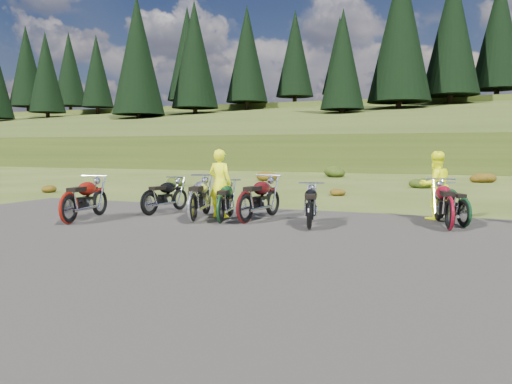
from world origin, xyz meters
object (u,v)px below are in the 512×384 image
at_px(motorcycle_3, 193,224).
at_px(person_middle, 220,184).
at_px(motorcycle_0, 150,217).
at_px(motorcycle_7, 463,228).

relative_size(motorcycle_3, person_middle, 1.23).
bearing_deg(motorcycle_3, motorcycle_0, 52.91).
bearing_deg(motorcycle_0, motorcycle_7, -74.68).
xyz_separation_m(motorcycle_0, motorcycle_7, (8.04, 1.04, 0.00)).
distance_m(motorcycle_3, person_middle, 1.54).
bearing_deg(person_middle, motorcycle_3, 87.22).
distance_m(motorcycle_0, motorcycle_3, 1.91).
relative_size(motorcycle_0, motorcycle_7, 1.03).
height_order(motorcycle_0, motorcycle_3, motorcycle_3).
distance_m(motorcycle_0, person_middle, 2.19).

